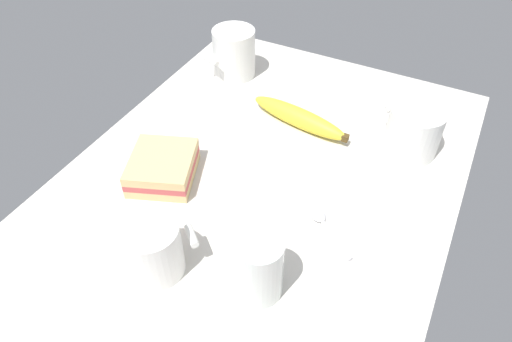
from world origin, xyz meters
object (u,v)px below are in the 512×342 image
(coffee_mug_milky, at_px, (414,130))
(coffee_mug_black, at_px, (153,249))
(banana, at_px, (300,118))
(coffee_mug_spare, at_px, (234,52))
(glass_of_milk, at_px, (259,270))
(sandwich_main, at_px, (163,167))
(spoon, at_px, (324,223))

(coffee_mug_milky, bearing_deg, coffee_mug_black, -31.39)
(coffee_mug_black, bearing_deg, banana, 172.65)
(coffee_mug_spare, bearing_deg, coffee_mug_milky, 78.70)
(coffee_mug_spare, height_order, glass_of_milk, coffee_mug_spare)
(coffee_mug_black, distance_m, sandwich_main, 0.19)
(coffee_mug_milky, height_order, banana, coffee_mug_milky)
(glass_of_milk, bearing_deg, coffee_mug_spare, -147.58)
(coffee_mug_milky, distance_m, glass_of_milk, 0.40)
(coffee_mug_black, distance_m, coffee_mug_spare, 0.53)
(sandwich_main, bearing_deg, coffee_mug_milky, 126.14)
(banana, xyz_separation_m, spoon, (0.21, 0.13, -0.02))
(glass_of_milk, relative_size, banana, 0.48)
(sandwich_main, bearing_deg, coffee_mug_spare, -171.65)
(glass_of_milk, bearing_deg, spoon, 165.64)
(glass_of_milk, distance_m, spoon, 0.16)
(coffee_mug_black, xyz_separation_m, banana, (-0.40, 0.05, -0.03))
(sandwich_main, height_order, glass_of_milk, glass_of_milk)
(coffee_mug_milky, relative_size, sandwich_main, 0.79)
(coffee_mug_black, relative_size, coffee_mug_milky, 0.86)
(coffee_mug_milky, relative_size, banana, 0.54)
(coffee_mug_spare, relative_size, glass_of_milk, 1.14)
(coffee_mug_spare, xyz_separation_m, banana, (0.11, 0.20, -0.03))
(banana, distance_m, spoon, 0.25)
(glass_of_milk, xyz_separation_m, spoon, (-0.15, 0.04, -0.04))
(sandwich_main, height_order, banana, sandwich_main)
(sandwich_main, bearing_deg, banana, 147.31)
(banana, bearing_deg, spoon, 31.86)
(coffee_mug_milky, distance_m, sandwich_main, 0.44)
(glass_of_milk, xyz_separation_m, banana, (-0.36, -0.09, -0.03))
(coffee_mug_black, distance_m, banana, 0.40)
(sandwich_main, distance_m, glass_of_milk, 0.28)
(sandwich_main, height_order, spoon, sandwich_main)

